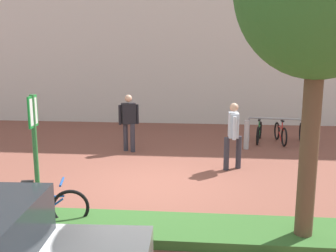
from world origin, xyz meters
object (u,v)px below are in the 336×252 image
at_px(bike_at_sign, 40,208).
at_px(person_casual_tan, 233,132).
at_px(bollard_steel, 247,135).
at_px(parking_sign_post, 35,143).
at_px(bike_rack_cluster, 280,132).
at_px(person_suited_dark, 129,119).

height_order(bike_at_sign, person_casual_tan, person_casual_tan).
relative_size(bike_at_sign, bollard_steel, 1.84).
bearing_deg(bollard_steel, parking_sign_post, -124.94).
xyz_separation_m(parking_sign_post, person_casual_tan, (3.54, 3.77, -0.55)).
bearing_deg(bike_rack_cluster, bollard_steel, -142.04).
relative_size(parking_sign_post, person_suited_dark, 1.36).
bearing_deg(bike_rack_cluster, person_casual_tan, -120.13).
bearing_deg(person_casual_tan, bike_rack_cluster, 59.87).
xyz_separation_m(bike_at_sign, person_casual_tan, (3.54, 3.70, 0.63)).
xyz_separation_m(bike_at_sign, bike_rack_cluster, (5.31, 6.75, -0.00)).
distance_m(bike_at_sign, bike_rack_cluster, 8.59).
relative_size(parking_sign_post, bollard_steel, 2.59).
xyz_separation_m(parking_sign_post, bike_at_sign, (-0.01, 0.06, -1.18)).
bearing_deg(bike_rack_cluster, parking_sign_post, -127.91).
xyz_separation_m(bike_rack_cluster, person_suited_dark, (-4.75, -1.53, 0.63)).
bearing_deg(parking_sign_post, person_suited_dark, 84.00).
bearing_deg(bike_at_sign, person_suited_dark, 83.85).
xyz_separation_m(person_casual_tan, person_suited_dark, (-2.98, 1.51, 0.00)).
bearing_deg(parking_sign_post, bike_at_sign, 96.71).
xyz_separation_m(bollard_steel, person_suited_dark, (-3.55, -0.60, 0.53)).
xyz_separation_m(bike_at_sign, bollard_steel, (4.11, 5.81, 0.10)).
height_order(bike_rack_cluster, bollard_steel, bollard_steel).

